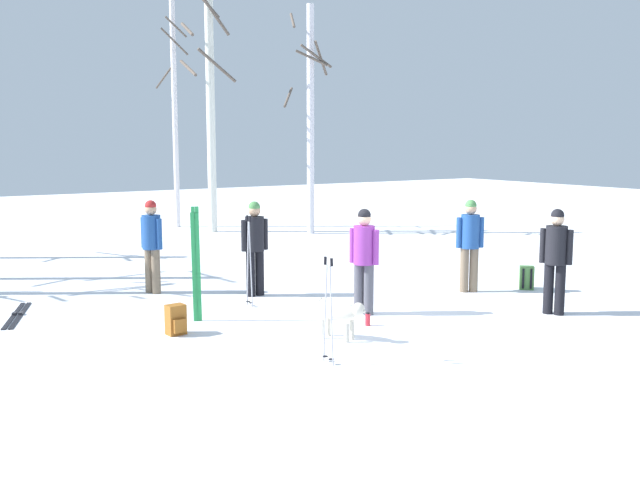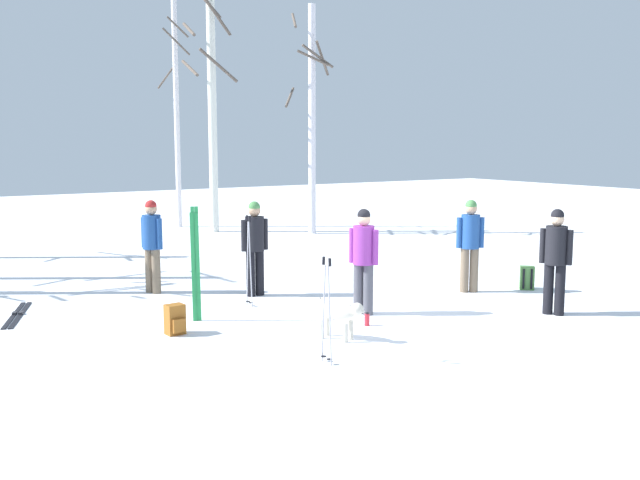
# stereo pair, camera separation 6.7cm
# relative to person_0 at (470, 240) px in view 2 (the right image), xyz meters

# --- Properties ---
(ground_plane) EXTENTS (60.00, 60.00, 0.00)m
(ground_plane) POSITION_rel_person_0_xyz_m (-2.23, -1.32, -0.98)
(ground_plane) COLOR white
(person_0) EXTENTS (0.47, 0.34, 1.72)m
(person_0) POSITION_rel_person_0_xyz_m (0.00, 0.00, 0.00)
(person_0) COLOR #72604C
(person_0) RESTS_ON ground_plane
(person_1) EXTENTS (0.34, 0.47, 1.72)m
(person_1) POSITION_rel_person_0_xyz_m (-0.08, -2.02, 0.00)
(person_1) COLOR black
(person_1) RESTS_ON ground_plane
(person_2) EXTENTS (0.52, 0.34, 1.72)m
(person_2) POSITION_rel_person_0_xyz_m (-3.50, 1.83, 0.00)
(person_2) COLOR black
(person_2) RESTS_ON ground_plane
(person_3) EXTENTS (0.34, 0.49, 1.72)m
(person_3) POSITION_rel_person_0_xyz_m (-4.97, 3.07, 0.00)
(person_3) COLOR #72604C
(person_3) RESTS_ON ground_plane
(person_4) EXTENTS (0.34, 0.48, 1.72)m
(person_4) POSITION_rel_person_0_xyz_m (-2.66, -0.35, 0.00)
(person_4) COLOR #4C4C56
(person_4) RESTS_ON ground_plane
(dog) EXTENTS (0.47, 0.83, 0.57)m
(dog) POSITION_rel_person_0_xyz_m (-3.83, -1.39, -0.59)
(dog) COLOR beige
(dog) RESTS_ON ground_plane
(ski_pair_planted_0) EXTENTS (0.15, 0.06, 1.79)m
(ski_pair_planted_0) POSITION_rel_person_0_xyz_m (-5.12, 0.68, -0.09)
(ski_pair_planted_0) COLOR green
(ski_pair_planted_0) RESTS_ON ground_plane
(ski_pair_lying_0) EXTENTS (0.76, 1.77, 0.05)m
(ski_pair_lying_0) POSITION_rel_person_0_xyz_m (-7.42, 2.56, -0.97)
(ski_pair_lying_0) COLOR black
(ski_pair_lying_0) RESTS_ON ground_plane
(ski_poles_0) EXTENTS (0.07, 0.24, 1.36)m
(ski_poles_0) POSITION_rel_person_0_xyz_m (-4.58, -2.22, -0.25)
(ski_poles_0) COLOR #B2B2BC
(ski_poles_0) RESTS_ON ground_plane
(ski_poles_1) EXTENTS (0.07, 0.22, 1.55)m
(ski_poles_1) POSITION_rel_person_0_xyz_m (-3.97, 1.14, -0.16)
(ski_poles_1) COLOR #B2B2BC
(ski_poles_1) RESTS_ON ground_plane
(backpack_0) EXTENTS (0.28, 0.30, 0.44)m
(backpack_0) POSITION_rel_person_0_xyz_m (-5.69, 0.11, -0.77)
(backpack_0) COLOR #99591E
(backpack_0) RESTS_ON ground_plane
(backpack_1) EXTENTS (0.34, 0.35, 0.44)m
(backpack_1) POSITION_rel_person_0_xyz_m (1.09, -0.41, -0.77)
(backpack_1) COLOR #4C7F3F
(backpack_1) RESTS_ON ground_plane
(water_bottle_0) EXTENTS (0.08, 0.08, 0.21)m
(water_bottle_0) POSITION_rel_person_0_xyz_m (-3.05, -0.98, -0.88)
(water_bottle_0) COLOR red
(water_bottle_0) RESTS_ON ground_plane
(birch_tree_4) EXTENTS (0.85, 1.04, 7.51)m
(birch_tree_4) POSITION_rel_person_0_xyz_m (-0.79, 12.39, 2.86)
(birch_tree_4) COLOR silver
(birch_tree_4) RESTS_ON ground_plane
(birch_tree_5) EXTENTS (1.36, 1.41, 7.09)m
(birch_tree_5) POSITION_rel_person_0_xyz_m (-0.38, 10.60, 2.68)
(birch_tree_5) COLOR silver
(birch_tree_5) RESTS_ON ground_plane
(birch_tree_6) EXTENTS (1.48, 1.61, 6.67)m
(birch_tree_6) POSITION_rel_person_0_xyz_m (1.95, 8.70, 2.52)
(birch_tree_6) COLOR silver
(birch_tree_6) RESTS_ON ground_plane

